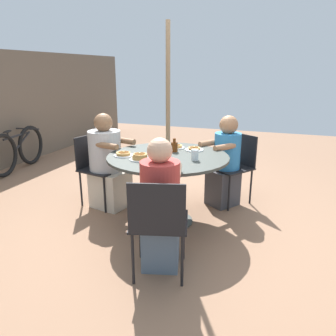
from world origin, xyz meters
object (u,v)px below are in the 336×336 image
at_px(patio_chair_east, 97,164).
at_px(diner_south, 160,210).
at_px(drinking_glass_a, 195,155).
at_px(diner_north, 225,164).
at_px(pancake_plate_c, 140,157).
at_px(patio_chair_south, 158,220).
at_px(syrup_bottle, 174,147).
at_px(diner_east, 108,166).
at_px(pancake_plate_b, 124,154).
at_px(patio_chair_north, 235,163).
at_px(coffee_cup, 153,165).
at_px(pancake_plate_d, 194,149).
at_px(pancake_plate_a, 176,147).
at_px(bicycle, 18,149).
at_px(patio_table, 168,166).

bearing_deg(patio_chair_east, diner_south, 61.71).
relative_size(patio_chair_east, drinking_glass_a, 7.88).
xyz_separation_m(diner_north, pancake_plate_c, (-0.98, 0.70, 0.27)).
xyz_separation_m(patio_chair_south, syrup_bottle, (1.18, 0.28, 0.31)).
xyz_separation_m(diner_east, diner_south, (-1.00, -1.08, 0.01)).
distance_m(patio_chair_east, syrup_bottle, 1.07).
distance_m(patio_chair_south, drinking_glass_a, 0.97).
bearing_deg(patio_chair_east, diner_east, 90.00).
relative_size(pancake_plate_b, drinking_glass_a, 1.91).
bearing_deg(pancake_plate_c, patio_chair_north, -35.44).
distance_m(diner_east, pancake_plate_c, 0.82).
bearing_deg(coffee_cup, diner_south, -148.02).
xyz_separation_m(patio_chair_north, coffee_cup, (-1.38, 0.54, 0.30)).
relative_size(patio_chair_north, syrup_bottle, 5.75).
bearing_deg(pancake_plate_b, pancake_plate_c, -111.33).
distance_m(patio_chair_east, pancake_plate_d, 1.25).
relative_size(patio_chair_south, pancake_plate_c, 4.12).
height_order(pancake_plate_a, bicycle, pancake_plate_a).
distance_m(syrup_bottle, bicycle, 3.19).
bearing_deg(drinking_glass_a, diner_north, -12.42).
relative_size(patio_chair_east, coffee_cup, 8.84).
bearing_deg(diner_north, patio_chair_north, -90.00).
distance_m(diner_east, diner_south, 1.48).
xyz_separation_m(patio_chair_south, pancake_plate_c, (0.73, 0.49, 0.29)).
xyz_separation_m(pancake_plate_c, syrup_bottle, (0.45, -0.22, 0.03)).
relative_size(diner_south, drinking_glass_a, 10.39).
relative_size(pancake_plate_d, coffee_cup, 2.15).
xyz_separation_m(pancake_plate_a, pancake_plate_b, (-0.53, 0.40, 0.00)).
relative_size(coffee_cup, drinking_glass_a, 0.89).
distance_m(pancake_plate_b, pancake_plate_c, 0.25).
xyz_separation_m(patio_table, diner_north, (0.71, -0.49, -0.13)).
bearing_deg(drinking_glass_a, coffee_cup, 148.94).
height_order(pancake_plate_d, coffee_cup, coffee_cup).
relative_size(diner_north, syrup_bottle, 7.46).
bearing_deg(pancake_plate_a, syrup_bottle, -165.59).
bearing_deg(pancake_plate_d, patio_chair_north, -36.34).
relative_size(coffee_cup, bicycle, 0.07).
bearing_deg(drinking_glass_a, syrup_bottle, 49.57).
height_order(patio_table, diner_south, diner_south).
relative_size(patio_chair_east, pancake_plate_a, 4.12).
height_order(diner_east, pancake_plate_d, diner_east).
bearing_deg(drinking_glass_a, patio_chair_north, -16.24).
bearing_deg(bicycle, diner_north, -103.32).
bearing_deg(pancake_plate_b, diner_south, -134.26).
bearing_deg(patio_chair_east, pancake_plate_d, 106.90).
relative_size(patio_table, pancake_plate_b, 6.18).
distance_m(diner_east, drinking_glass_a, 1.23).
bearing_deg(pancake_plate_b, patio_table, -68.32).
height_order(diner_north, syrup_bottle, diner_north).
bearing_deg(drinking_glass_a, patio_chair_south, 177.92).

